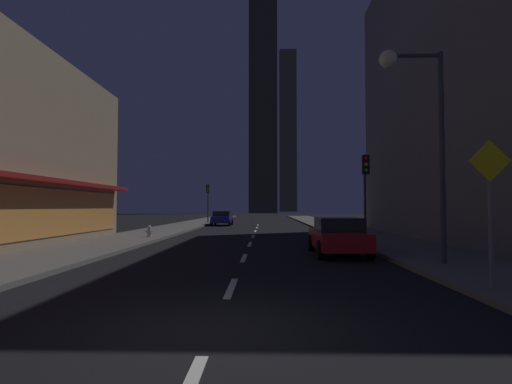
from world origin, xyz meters
TOP-DOWN VIEW (x-y plane):
  - ground_plane at (0.00, 32.00)m, footprint 78.00×136.00m
  - sidewalk_right at (7.00, 32.00)m, footprint 4.00×76.00m
  - sidewalk_left at (-7.00, 32.00)m, footprint 4.00×76.00m
  - lane_marking_center at (0.00, 16.20)m, footprint 0.16×38.60m
  - building_apartment_right at (14.50, 16.00)m, footprint 11.00×20.00m
  - skyscraper_distant_tall at (0.02, 112.82)m, footprint 8.60×6.50m
  - skyscraper_distant_mid at (10.05, 154.13)m, footprint 6.94×6.08m
  - car_parked_near at (3.60, 9.43)m, footprint 1.98×4.24m
  - car_parked_far at (-3.60, 33.29)m, footprint 1.98×4.24m
  - fire_hydrant_far_left at (-5.90, 16.42)m, footprint 0.42×0.30m
  - traffic_light_near_right at (5.50, 12.60)m, footprint 0.32×0.48m
  - traffic_light_far_left at (-5.50, 36.27)m, footprint 0.32×0.48m
  - street_lamp_right at (5.38, 6.21)m, footprint 1.96×0.56m
  - pedestrian_crossing_sign at (5.60, 2.68)m, footprint 0.91×0.08m

SIDE VIEW (x-z plane):
  - ground_plane at x=0.00m, z-range -0.10..0.00m
  - lane_marking_center at x=0.00m, z-range 0.00..0.01m
  - sidewalk_right at x=7.00m, z-range 0.00..0.15m
  - sidewalk_left at x=-7.00m, z-range 0.00..0.15m
  - fire_hydrant_far_left at x=-5.90m, z-range 0.13..0.78m
  - car_parked_near at x=3.60m, z-range 0.02..1.47m
  - car_parked_far at x=-3.60m, z-range 0.02..1.47m
  - pedestrian_crossing_sign at x=5.60m, z-range 0.44..3.59m
  - traffic_light_near_right at x=5.50m, z-range 1.09..5.29m
  - traffic_light_far_left at x=-5.50m, z-range 1.09..5.29m
  - street_lamp_right at x=5.38m, z-range 1.78..8.36m
  - building_apartment_right at x=14.50m, z-range 0.00..17.83m
  - skyscraper_distant_mid at x=10.05m, z-range 0.00..66.71m
  - skyscraper_distant_tall at x=0.02m, z-range 0.00..66.97m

